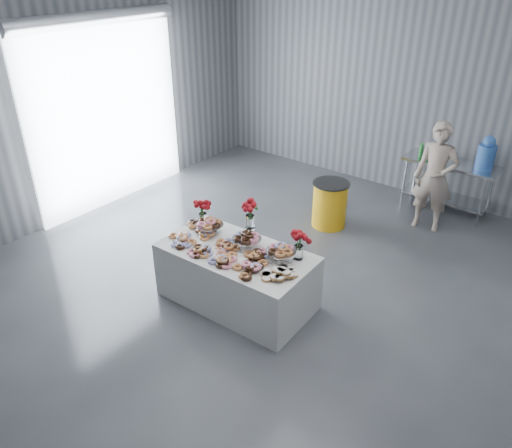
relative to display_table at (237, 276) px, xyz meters
The scene contains 16 objects.
ground 0.48m from the display_table, ahead, with size 9.00×9.00×0.00m, color #383A3F.
room_walls 2.27m from the display_table, 76.54° to the left, with size 8.04×9.04×4.02m.
display_table is the anchor object (origin of this frame).
prep_table 4.31m from the display_table, 73.81° to the left, with size 1.50×0.60×0.90m.
donut_mounds 0.42m from the display_table, 90.00° to the right, with size 1.80×0.80×0.09m, color #C17F46, non-canonical shape.
cake_stand_left 0.77m from the display_table, 166.58° to the left, with size 0.36×0.36×0.17m.
cake_stand_mid 0.54m from the display_table, 73.40° to the left, with size 0.36×0.36×0.17m.
cake_stand_right 0.77m from the display_table, 17.09° to the left, with size 0.36×0.36×0.17m.
danish_pile 0.88m from the display_table, ahead, with size 0.48×0.48×0.11m, color silver, non-canonical shape.
bouquet_left 1.04m from the display_table, 163.40° to the left, with size 0.26×0.26×0.42m.
bouquet_right 1.02m from the display_table, 25.04° to the left, with size 0.26×0.26×0.42m.
bouquet_center 0.83m from the display_table, 99.97° to the left, with size 0.26×0.26×0.57m.
water_jug 4.53m from the display_table, 67.64° to the left, with size 0.28×0.28×0.55m.
drink_bottles 4.18m from the display_table, 77.70° to the left, with size 0.54×0.08×0.27m, color #268C33, non-canonical shape.
person 3.63m from the display_table, 70.65° to the left, with size 0.64×0.42×1.75m, color #CC8C93.
trash_barrel 2.47m from the display_table, 92.38° to the left, with size 0.59×0.59×0.75m.
Camera 1 is at (3.05, -3.97, 3.98)m, focal length 35.00 mm.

